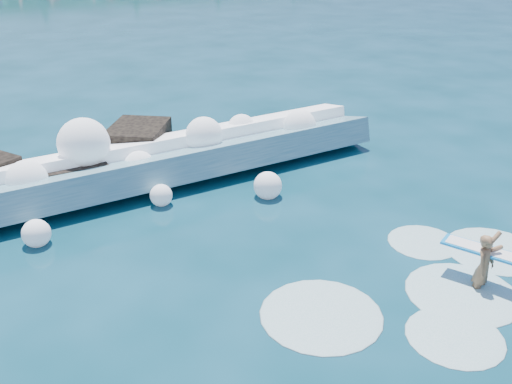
# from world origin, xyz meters

# --- Properties ---
(ground) EXTENTS (200.00, 200.00, 0.00)m
(ground) POSITION_xyz_m (0.00, 0.00, 0.00)
(ground) COLOR #07313D
(ground) RESTS_ON ground
(breaking_wave) EXTENTS (18.44, 2.85, 1.59)m
(breaking_wave) POSITION_xyz_m (-0.79, 6.76, 0.56)
(breaking_wave) COLOR teal
(breaking_wave) RESTS_ON ground
(rock_cluster) EXTENTS (8.84, 3.53, 1.61)m
(rock_cluster) POSITION_xyz_m (-2.54, 8.07, 0.51)
(rock_cluster) COLOR black
(rock_cluster) RESTS_ON ground
(surfer_with_board) EXTENTS (1.39, 2.86, 1.67)m
(surfer_with_board) POSITION_xyz_m (4.70, -3.05, 0.62)
(surfer_with_board) COLOR #8B6141
(surfer_with_board) RESTS_ON ground
(wave_spray) EXTENTS (14.76, 4.88, 2.39)m
(wave_spray) POSITION_xyz_m (-1.29, 6.67, 1.09)
(wave_spray) COLOR white
(wave_spray) RESTS_ON ground
(surf_foam) EXTENTS (9.25, 5.12, 0.14)m
(surf_foam) POSITION_xyz_m (3.77, -2.50, 0.00)
(surf_foam) COLOR silver
(surf_foam) RESTS_ON ground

